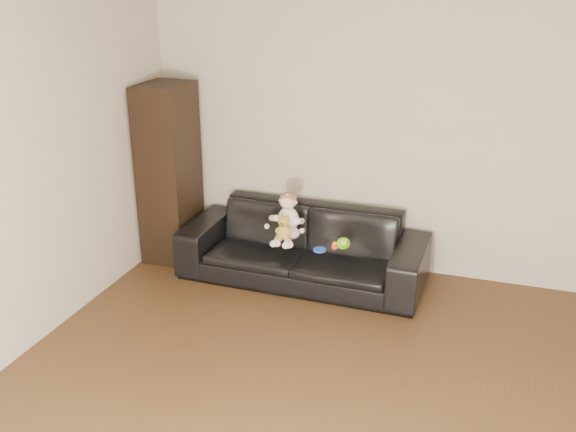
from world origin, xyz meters
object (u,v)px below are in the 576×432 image
(teddy_bear, at_px, (284,228))
(toy_green, at_px, (343,243))
(baby, at_px, (288,219))
(toy_blue_disc, at_px, (320,250))
(toy_rattle, at_px, (335,246))
(cabinet, at_px, (169,173))
(sofa, at_px, (303,246))

(teddy_bear, distance_m, toy_green, 0.53)
(baby, distance_m, toy_blue_disc, 0.42)
(baby, distance_m, toy_green, 0.54)
(teddy_bear, distance_m, toy_rattle, 0.47)
(cabinet, relative_size, baby, 3.92)
(baby, height_order, teddy_bear, baby)
(cabinet, height_order, toy_rattle, cabinet)
(cabinet, xyz_separation_m, toy_green, (1.80, -0.26, -0.38))
(cabinet, bearing_deg, toy_rattle, -11.92)
(cabinet, bearing_deg, toy_green, -10.09)
(cabinet, distance_m, toy_green, 1.86)
(cabinet, height_order, baby, cabinet)
(toy_rattle, bearing_deg, toy_green, 37.35)
(cabinet, xyz_separation_m, baby, (1.28, -0.22, -0.24))
(sofa, height_order, toy_blue_disc, sofa)
(toy_blue_disc, bearing_deg, toy_rattle, 26.57)
(cabinet, relative_size, toy_green, 11.91)
(teddy_bear, relative_size, toy_rattle, 3.58)
(sofa, xyz_separation_m, toy_rattle, (0.35, -0.21, 0.13))
(toy_green, bearing_deg, teddy_bear, -169.69)
(baby, distance_m, teddy_bear, 0.14)
(sofa, bearing_deg, toy_green, -19.80)
(teddy_bear, bearing_deg, toy_blue_disc, -32.75)
(toy_rattle, distance_m, toy_blue_disc, 0.13)
(sofa, distance_m, baby, 0.34)
(baby, height_order, toy_rattle, baby)
(toy_green, bearing_deg, sofa, 159.05)
(toy_rattle, xyz_separation_m, toy_blue_disc, (-0.12, -0.06, -0.02))
(sofa, relative_size, toy_rattle, 34.25)
(toy_blue_disc, bearing_deg, teddy_bear, 177.59)
(sofa, relative_size, teddy_bear, 9.57)
(sofa, xyz_separation_m, cabinet, (-1.38, 0.10, 0.53))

